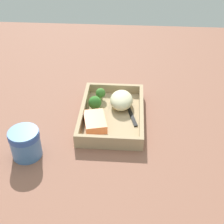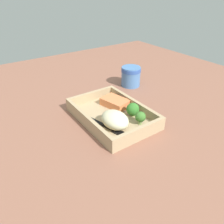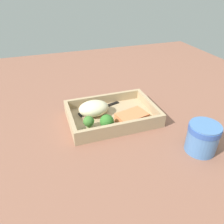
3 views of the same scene
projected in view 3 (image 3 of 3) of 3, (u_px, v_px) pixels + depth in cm
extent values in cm
cube|color=brown|center=(112.00, 121.00, 73.55)|extent=(160.00, 160.00, 2.00)
cube|color=tan|center=(112.00, 117.00, 72.69)|extent=(28.55, 19.62, 1.20)
cube|color=tan|center=(104.00, 99.00, 78.90)|extent=(28.55, 1.20, 3.23)
cube|color=tan|center=(122.00, 127.00, 64.13)|extent=(28.55, 1.20, 3.23)
cube|color=tan|center=(149.00, 105.00, 75.24)|extent=(1.20, 17.22, 3.23)
cube|color=tan|center=(70.00, 119.00, 67.79)|extent=(1.20, 17.22, 3.23)
cube|color=#E97C4A|center=(132.00, 117.00, 69.17)|extent=(10.58, 8.24, 2.69)
ellipsoid|color=beige|center=(94.00, 108.00, 71.78)|extent=(9.97, 7.40, 4.84)
cylinder|color=#7F9E51|center=(107.00, 126.00, 66.43)|extent=(1.63, 1.63, 1.17)
sphere|color=#327027|center=(107.00, 121.00, 65.49)|extent=(4.29, 4.29, 4.29)
cylinder|color=#89A462|center=(89.00, 126.00, 65.90)|extent=(1.26, 1.26, 1.74)
sphere|color=#3D732C|center=(89.00, 121.00, 64.95)|extent=(3.31, 3.31, 3.31)
cube|color=black|center=(104.00, 107.00, 76.79)|extent=(12.25, 4.36, 0.44)
cube|color=black|center=(84.00, 114.00, 73.03)|extent=(3.86, 3.03, 0.44)
cylinder|color=#4A77B2|center=(202.00, 138.00, 57.80)|extent=(8.10, 8.10, 8.38)
cylinder|color=#3356A8|center=(205.00, 129.00, 56.19)|extent=(8.34, 8.34, 1.51)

